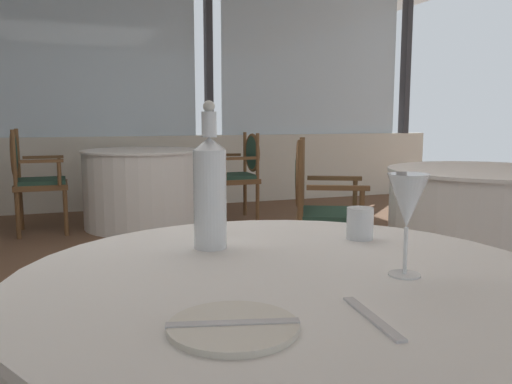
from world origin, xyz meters
TOP-DOWN VIEW (x-y plane):
  - ground_plane at (0.00, 0.00)m, footprint 12.97×12.97m
  - window_wall_far at (-0.00, 3.74)m, footprint 9.03×0.14m
  - side_plate at (-0.02, -1.90)m, footprint 0.20×0.20m
  - butter_knife at (-0.02, -1.90)m, footprint 0.20×0.07m
  - dinner_fork at (0.20, -1.93)m, footprint 0.04×0.19m
  - water_bottle at (0.08, -1.40)m, footprint 0.08×0.08m
  - wine_glass at (0.38, -1.75)m, footprint 0.08×0.08m
  - water_tumbler at (0.47, -1.44)m, footprint 0.07×0.07m
  - background_table_0 at (2.17, -0.05)m, footprint 1.17×1.17m
  - dining_chair_0_0 at (1.25, 0.38)m, footprint 0.61×0.64m
  - background_table_3 at (0.44, 2.61)m, footprint 1.18×1.18m
  - dining_chair_3_0 at (1.45, 2.62)m, footprint 0.47×0.54m
  - dining_chair_3_1 at (-0.58, 2.61)m, footprint 0.47×0.54m

SIDE VIEW (x-z plane):
  - ground_plane at x=0.00m, z-range 0.00..0.00m
  - background_table_0 at x=2.17m, z-range 0.00..0.76m
  - background_table_3 at x=0.44m, z-range 0.00..0.76m
  - dining_chair_3_0 at x=1.45m, z-range 0.08..0.99m
  - dining_chair_0_0 at x=1.25m, z-range 0.07..1.01m
  - dining_chair_3_1 at x=-0.58m, z-range 0.08..1.05m
  - dinner_fork at x=0.20m, z-range 0.76..0.76m
  - side_plate at x=-0.02m, z-range 0.76..0.77m
  - butter_knife at x=-0.02m, z-range 0.77..0.77m
  - water_tumbler at x=0.47m, z-range 0.76..0.84m
  - water_bottle at x=0.08m, z-range 0.72..1.08m
  - wine_glass at x=0.38m, z-range 0.80..1.01m
  - window_wall_far at x=0.00m, z-range -0.30..2.66m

